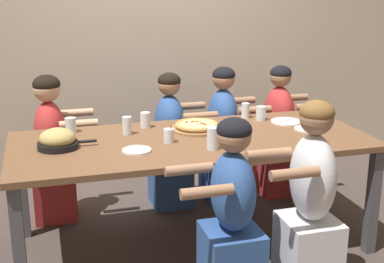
# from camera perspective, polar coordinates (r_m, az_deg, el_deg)

# --- Properties ---
(ground_plane) EXTENTS (18.00, 18.00, 0.00)m
(ground_plane) POSITION_cam_1_polar(r_m,az_deg,el_deg) (3.92, 0.00, -11.84)
(ground_plane) COLOR #423833
(ground_plane) RESTS_ON ground
(restaurant_back_panel) EXTENTS (10.00, 0.06, 3.20)m
(restaurant_back_panel) POSITION_cam_1_polar(r_m,az_deg,el_deg) (4.93, -4.99, 13.38)
(restaurant_back_panel) COLOR beige
(restaurant_back_panel) RESTS_ON ground
(dining_table) EXTENTS (2.41, 1.02, 0.79)m
(dining_table) POSITION_cam_1_polar(r_m,az_deg,el_deg) (3.63, 0.00, -1.83)
(dining_table) COLOR brown
(dining_table) RESTS_ON ground
(pizza_board_main) EXTENTS (0.36, 0.36, 0.05)m
(pizza_board_main) POSITION_cam_1_polar(r_m,az_deg,el_deg) (3.81, 0.50, 0.56)
(pizza_board_main) COLOR #996B42
(pizza_board_main) RESTS_ON dining_table
(skillet_bowl) EXTENTS (0.37, 0.26, 0.13)m
(skillet_bowl) POSITION_cam_1_polar(r_m,az_deg,el_deg) (3.50, -14.13, -0.89)
(skillet_bowl) COLOR black
(skillet_bowl) RESTS_ON dining_table
(empty_plate_a) EXTENTS (0.18, 0.18, 0.02)m
(empty_plate_a) POSITION_cam_1_polar(r_m,az_deg,el_deg) (3.37, -5.91, -2.00)
(empty_plate_a) COLOR white
(empty_plate_a) RESTS_ON dining_table
(empty_plate_b) EXTENTS (0.23, 0.23, 0.02)m
(empty_plate_b) POSITION_cam_1_polar(r_m,az_deg,el_deg) (4.07, 10.02, 1.05)
(empty_plate_b) COLOR white
(empty_plate_b) RESTS_ON dining_table
(empty_plate_c) EXTENTS (0.18, 0.18, 0.02)m
(empty_plate_c) POSITION_cam_1_polar(r_m,az_deg,el_deg) (3.91, 12.18, 0.28)
(empty_plate_c) COLOR white
(empty_plate_c) RESTS_ON dining_table
(cocktail_glass_blue) EXTENTS (0.07, 0.07, 0.12)m
(cocktail_glass_blue) POSITION_cam_1_polar(r_m,az_deg,el_deg) (3.52, -2.49, -0.52)
(cocktail_glass_blue) COLOR silver
(cocktail_glass_blue) RESTS_ON dining_table
(drinking_glass_a) EXTENTS (0.07, 0.07, 0.14)m
(drinking_glass_a) POSITION_cam_1_polar(r_m,az_deg,el_deg) (3.38, 2.22, -0.88)
(drinking_glass_a) COLOR silver
(drinking_glass_a) RESTS_ON dining_table
(drinking_glass_b) EXTENTS (0.08, 0.08, 0.11)m
(drinking_glass_b) POSITION_cam_1_polar(r_m,az_deg,el_deg) (4.10, 7.36, 1.86)
(drinking_glass_b) COLOR silver
(drinking_glass_b) RESTS_ON dining_table
(drinking_glass_c) EXTENTS (0.07, 0.07, 0.11)m
(drinking_glass_c) POSITION_cam_1_polar(r_m,az_deg,el_deg) (3.88, -5.00, 1.12)
(drinking_glass_c) COLOR silver
(drinking_glass_c) RESTS_ON dining_table
(drinking_glass_d) EXTENTS (0.06, 0.06, 0.12)m
(drinking_glass_d) POSITION_cam_1_polar(r_m,az_deg,el_deg) (4.15, 5.71, 2.18)
(drinking_glass_d) COLOR silver
(drinking_glass_d) RESTS_ON dining_table
(drinking_glass_e) EXTENTS (0.08, 0.08, 0.11)m
(drinking_glass_e) POSITION_cam_1_polar(r_m,az_deg,el_deg) (3.84, -12.80, 0.60)
(drinking_glass_e) COLOR silver
(drinking_glass_e) RESTS_ON dining_table
(drinking_glass_f) EXTENTS (0.06, 0.06, 0.13)m
(drinking_glass_f) POSITION_cam_1_polar(r_m,az_deg,el_deg) (3.72, -6.94, 0.51)
(drinking_glass_f) COLOR silver
(drinking_glass_f) RESTS_ON dining_table
(diner_near_center) EXTENTS (0.51, 0.40, 1.12)m
(diner_near_center) POSITION_cam_1_polar(r_m,az_deg,el_deg) (3.07, 4.24, -9.53)
(diner_near_center) COLOR #2D5193
(diner_near_center) RESTS_ON ground
(diner_far_midright) EXTENTS (0.51, 0.40, 1.14)m
(diner_far_midright) POSITION_cam_1_polar(r_m,az_deg,el_deg) (4.50, 3.33, -0.92)
(diner_far_midright) COLOR #2D5193
(diner_far_midright) RESTS_ON ground
(diner_far_center) EXTENTS (0.51, 0.40, 1.11)m
(diner_far_center) POSITION_cam_1_polar(r_m,az_deg,el_deg) (4.38, -2.31, -1.58)
(diner_far_center) COLOR #2D5193
(diner_far_center) RESTS_ON ground
(diner_near_midright) EXTENTS (0.51, 0.40, 1.18)m
(diner_near_midright) POSITION_cam_1_polar(r_m,az_deg,el_deg) (3.25, 12.49, -7.76)
(diner_near_midright) COLOR silver
(diner_near_midright) RESTS_ON ground
(diner_far_left) EXTENTS (0.51, 0.40, 1.14)m
(diner_far_left) POSITION_cam_1_polar(r_m,az_deg,el_deg) (4.26, -14.68, -2.29)
(diner_far_left) COLOR #B22D2D
(diner_far_left) RESTS_ON ground
(diner_far_right) EXTENTS (0.51, 0.40, 1.13)m
(diner_far_right) POSITION_cam_1_polar(r_m,az_deg,el_deg) (4.68, 9.19, -0.51)
(diner_far_right) COLOR #B22D2D
(diner_far_right) RESTS_ON ground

